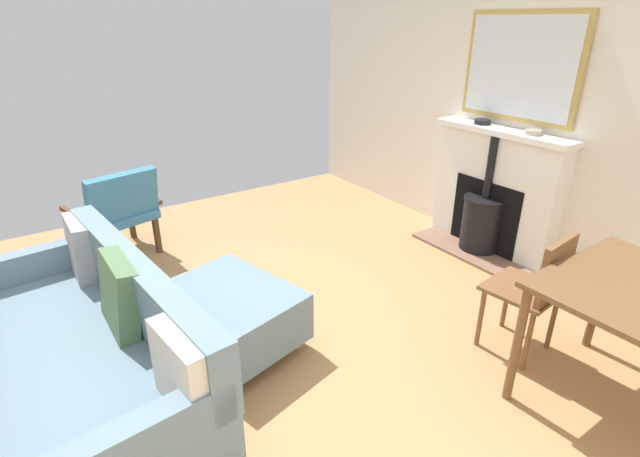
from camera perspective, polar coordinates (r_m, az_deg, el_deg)
ground_plane at (r=3.28m, az=-12.01°, el=-13.85°), size 5.70×5.42×0.01m
wall_left at (r=4.50m, az=22.95°, el=15.02°), size 0.12×5.42×2.84m
fireplace at (r=4.53m, az=20.00°, el=3.35°), size 0.52×1.28×1.13m
mirror_over_mantel at (r=4.39m, az=23.04°, el=17.49°), size 0.04×1.06×0.86m
mantel_bowl_near at (r=4.51m, az=19.01°, el=12.13°), size 0.14×0.14×0.04m
mantel_bowl_far at (r=4.23m, az=24.36°, el=10.59°), size 0.13×0.13×0.04m
sofa at (r=2.91m, az=-26.05°, el=-13.00°), size 1.07×2.06×0.81m
ottoman at (r=3.13m, az=-10.73°, el=-9.99°), size 0.84×0.97×0.41m
armchair_accent at (r=4.46m, az=-23.30°, el=2.19°), size 0.79×0.73×0.83m
dining_chair_near_fireplace at (r=3.17m, az=24.69°, el=-6.32°), size 0.44×0.44×0.83m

